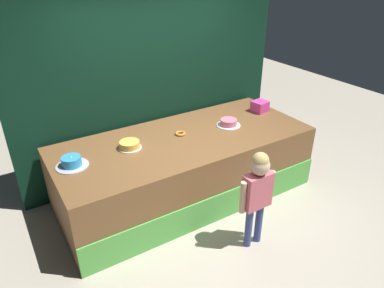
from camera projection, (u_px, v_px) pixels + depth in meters
The scene contains 9 objects.
ground_plane at pixel (214, 221), 4.28m from camera, with size 12.00×12.00×0.00m, color #BCB29E.
stage_platform at pixel (185, 167), 4.60m from camera, with size 3.25×1.39×0.85m.
curtain_backdrop at pixel (154, 70), 4.68m from camera, with size 3.84×0.08×3.04m, color black.
child_figure at pixel (258, 188), 3.62m from camera, with size 0.45×0.21×1.16m.
pink_box at pixel (260, 106), 5.13m from camera, with size 0.21×0.20×0.15m, color #E440A0.
donut at pixel (180, 134), 4.47m from camera, with size 0.13×0.13×0.03m, color orange.
cake_left at pixel (72, 162), 3.78m from camera, with size 0.35×0.35×0.14m.
cake_center at pixel (130, 145), 4.14m from camera, with size 0.28×0.28×0.09m.
cake_right at pixel (229, 123), 4.71m from camera, with size 0.32×0.32×0.09m.
Camera 1 is at (-2.00, -2.70, 2.83)m, focal length 32.84 mm.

